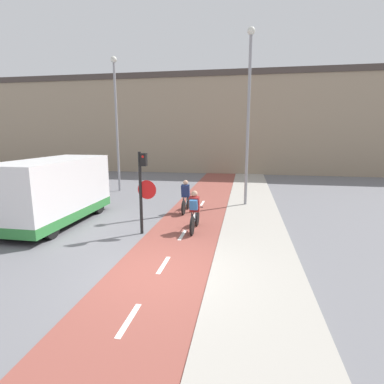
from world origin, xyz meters
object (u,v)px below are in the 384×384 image
cyclist_near (194,212)px  van (54,192)px  street_lamp_sidewalk (249,103)px  cyclist_far (186,198)px  traffic_light_pole (143,184)px  street_lamp_far (116,113)px

cyclist_near → van: size_ratio=0.34×
street_lamp_sidewalk → cyclist_far: street_lamp_sidewalk is taller
traffic_light_pole → street_lamp_sidewalk: 6.96m
street_lamp_far → cyclist_near: 10.06m
traffic_light_pole → cyclist_far: traffic_light_pole is taller
street_lamp_sidewalk → cyclist_near: (-1.84, -4.48, -4.23)m
street_lamp_far → street_lamp_sidewalk: street_lamp_sidewalk is taller
traffic_light_pole → cyclist_near: (1.74, 0.62, -1.11)m
street_lamp_sidewalk → cyclist_near: size_ratio=4.64×
street_lamp_far → traffic_light_pole: bearing=-60.9°
street_lamp_far → cyclist_near: (5.98, -7.01, -4.06)m
traffic_light_pole → street_lamp_sidewalk: street_lamp_sidewalk is taller
van → street_lamp_sidewalk: bearing=30.8°
street_lamp_sidewalk → street_lamp_far: bearing=162.1°
street_lamp_sidewalk → van: 9.45m
street_lamp_far → cyclist_far: (5.13, -4.40, -4.11)m
cyclist_near → van: (-5.64, 0.02, 0.54)m
traffic_light_pole → cyclist_far: bearing=74.6°
cyclist_far → van: (-4.79, -2.59, 0.59)m
street_lamp_far → van: size_ratio=1.52×
traffic_light_pole → cyclist_near: traffic_light_pole is taller
street_lamp_sidewalk → van: bearing=-149.2°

